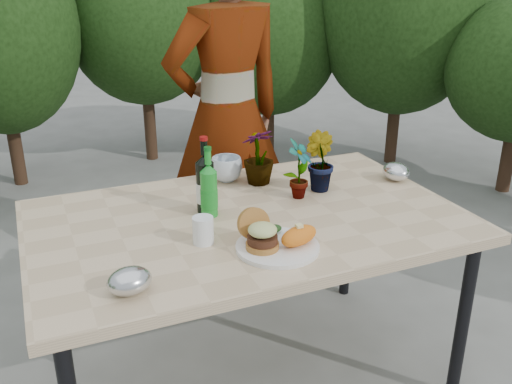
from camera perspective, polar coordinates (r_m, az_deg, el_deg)
name	(u,v)px	position (r m, az deg, el deg)	size (l,w,h in m)	color
ground	(249,377)	(2.54, -0.74, -18.01)	(80.00, 80.00, 0.00)	slate
patio_table	(248,230)	(2.16, -0.83, -3.86)	(1.60, 1.00, 0.75)	#CEB289
shrub_hedge	(196,51)	(3.71, -6.07, 13.83)	(6.76, 5.00, 2.17)	#382316
dinner_plate	(278,247)	(1.90, 2.17, -5.54)	(0.28, 0.28, 0.01)	white
burger_stack	(260,233)	(1.87, 0.42, -4.16)	(0.11, 0.16, 0.11)	#B7722D
sweet_potato	(299,236)	(1.90, 4.31, -4.38)	(0.15, 0.08, 0.06)	orange
grilled_veg	(271,230)	(1.98, 1.49, -3.78)	(0.08, 0.05, 0.03)	olive
wine_bottle	(205,185)	(2.15, -5.09, 0.75)	(0.07, 0.07, 0.30)	black
sparkling_water	(209,191)	(2.12, -4.72, 0.10)	(0.07, 0.07, 0.27)	#1A9027
plastic_cup	(203,230)	(1.93, -5.31, -3.83)	(0.07, 0.07, 0.10)	white
seedling_left	(299,169)	(2.27, 4.32, 2.29)	(0.13, 0.09, 0.25)	#1F511B
seedling_mid	(319,161)	(2.37, 6.31, 3.05)	(0.13, 0.11, 0.24)	#27551D
seedling_right	(259,156)	(2.42, 0.26, 3.58)	(0.13, 0.13, 0.24)	#2B5F20
blue_bowl	(227,169)	(2.47, -2.97, 2.31)	(0.14, 0.14, 0.11)	silver
foil_packet_left	(129,281)	(1.69, -12.54, -8.66)	(0.13, 0.11, 0.08)	silver
foil_packet_right	(396,171)	(2.55, 13.82, 2.00)	(0.13, 0.11, 0.08)	silver
person	(227,118)	(2.85, -2.92, 7.38)	(0.67, 0.44, 1.83)	#A06A50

